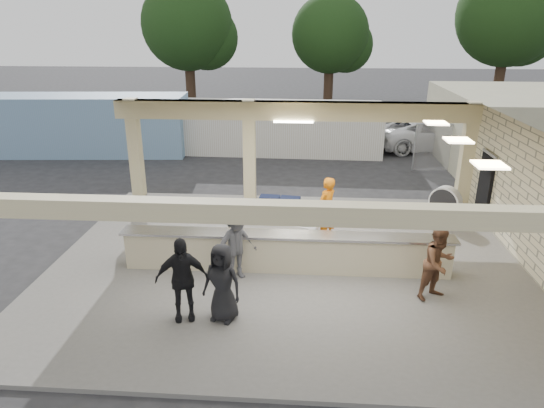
# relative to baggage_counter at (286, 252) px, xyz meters

# --- Properties ---
(ground) EXTENTS (120.00, 120.00, 0.00)m
(ground) POSITION_rel_baggage_counter_xyz_m (0.00, 0.50, -0.59)
(ground) COLOR #262628
(ground) RESTS_ON ground
(pavilion) EXTENTS (12.01, 10.00, 3.55)m
(pavilion) POSITION_rel_baggage_counter_xyz_m (0.21, 1.16, 0.76)
(pavilion) COLOR #63615C
(pavilion) RESTS_ON ground
(baggage_counter) EXTENTS (8.20, 0.58, 0.98)m
(baggage_counter) POSITION_rel_baggage_counter_xyz_m (0.00, 0.00, 0.00)
(baggage_counter) COLOR #C5B793
(baggage_counter) RESTS_ON pavilion
(luggage_cart) EXTENTS (2.63, 2.04, 1.35)m
(luggage_cart) POSITION_rel_baggage_counter_xyz_m (-0.37, 1.64, 0.25)
(luggage_cart) COLOR white
(luggage_cart) RESTS_ON pavilion
(drum_fan) EXTENTS (0.96, 0.86, 1.08)m
(drum_fan) POSITION_rel_baggage_counter_xyz_m (4.81, 3.68, 0.09)
(drum_fan) COLOR white
(drum_fan) RESTS_ON pavilion
(baggage_handler) EXTENTS (0.72, 0.76, 1.86)m
(baggage_handler) POSITION_rel_baggage_counter_xyz_m (1.04, 1.86, 0.44)
(baggage_handler) COLOR #D6680B
(baggage_handler) RESTS_ON pavilion
(passenger_a) EXTENTS (0.90, 0.75, 1.71)m
(passenger_a) POSITION_rel_baggage_counter_xyz_m (3.41, -1.07, 0.37)
(passenger_a) COLOR brown
(passenger_a) RESTS_ON pavilion
(passenger_b) EXTENTS (1.13, 0.63, 1.83)m
(passenger_b) POSITION_rel_baggage_counter_xyz_m (-2.04, -2.27, 0.43)
(passenger_b) COLOR black
(passenger_b) RESTS_ON pavilion
(passenger_c) EXTENTS (1.14, 1.03, 1.77)m
(passenger_c) POSITION_rel_baggage_counter_xyz_m (-1.15, -0.50, 0.40)
(passenger_c) COLOR #444549
(passenger_c) RESTS_ON pavilion
(passenger_d) EXTENTS (0.89, 0.56, 1.69)m
(passenger_d) POSITION_rel_baggage_counter_xyz_m (-1.21, -2.24, 0.36)
(passenger_d) COLOR black
(passenger_d) RESTS_ON pavilion
(car_white_a) EXTENTS (5.73, 3.81, 1.50)m
(car_white_a) POSITION_rel_baggage_counter_xyz_m (6.47, 13.32, 0.16)
(car_white_a) COLOR white
(car_white_a) RESTS_ON ground
(car_dark) EXTENTS (4.83, 2.65, 1.53)m
(car_dark) POSITION_rel_baggage_counter_xyz_m (7.25, 14.97, 0.18)
(car_dark) COLOR black
(car_dark) RESTS_ON ground
(container_white) EXTENTS (11.24, 2.54, 2.42)m
(container_white) POSITION_rel_baggage_counter_xyz_m (-1.61, 12.14, 0.62)
(container_white) COLOR white
(container_white) RESTS_ON ground
(container_blue) EXTENTS (10.78, 3.34, 2.76)m
(container_blue) POSITION_rel_baggage_counter_xyz_m (-10.62, 11.34, 0.79)
(container_blue) COLOR #7190B5
(container_blue) RESTS_ON ground
(tree_left) EXTENTS (6.60, 6.30, 9.00)m
(tree_left) POSITION_rel_baggage_counter_xyz_m (-7.68, 24.66, 5.00)
(tree_left) COLOR #382619
(tree_left) RESTS_ON ground
(tree_mid) EXTENTS (6.00, 5.60, 8.00)m
(tree_mid) POSITION_rel_baggage_counter_xyz_m (2.32, 26.66, 4.38)
(tree_mid) COLOR #382619
(tree_mid) RESTS_ON ground
(tree_right) EXTENTS (7.20, 7.00, 10.00)m
(tree_right) POSITION_rel_baggage_counter_xyz_m (14.32, 25.66, 5.63)
(tree_right) COLOR #382619
(tree_right) RESTS_ON ground
(adjacent_building) EXTENTS (6.00, 8.00, 3.20)m
(adjacent_building) POSITION_rel_baggage_counter_xyz_m (9.50, 10.50, 1.01)
(adjacent_building) COLOR #B7B392
(adjacent_building) RESTS_ON ground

